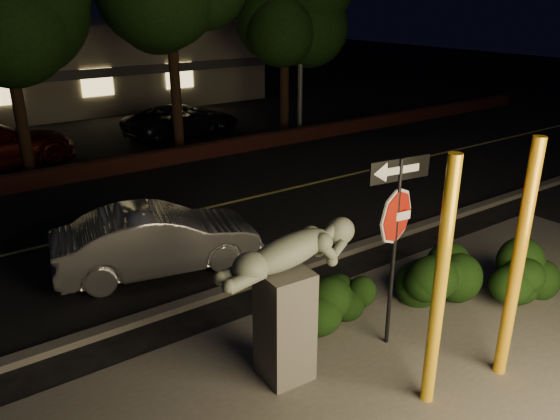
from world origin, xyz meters
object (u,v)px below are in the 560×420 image
object	(u,v)px
silver_sedan	(158,240)
parked_car_dark	(183,121)
sculpture	(287,290)
yellow_pole_left	(440,288)
yellow_pole_right	(517,264)
signpost	(397,217)

from	to	relation	value
silver_sedan	parked_car_dark	world-z (taller)	silver_sedan
parked_car_dark	sculpture	bearing A→B (deg)	153.10
yellow_pole_left	silver_sedan	bearing A→B (deg)	103.98
sculpture	parked_car_dark	world-z (taller)	sculpture
sculpture	silver_sedan	xyz separation A→B (m)	(-0.16, 4.13, -0.74)
yellow_pole_left	yellow_pole_right	world-z (taller)	yellow_pole_right
silver_sedan	parked_car_dark	distance (m)	11.40
signpost	yellow_pole_right	bearing A→B (deg)	-52.99
yellow_pole_right	signpost	bearing A→B (deg)	119.31
yellow_pole_left	silver_sedan	xyz separation A→B (m)	(-1.41, 5.66, -1.08)
signpost	parked_car_dark	xyz separation A→B (m)	(3.46, 14.45, -1.52)
yellow_pole_left	signpost	distance (m)	1.42
sculpture	parked_car_dark	size ratio (longest dim) A/B	0.50
yellow_pole_left	yellow_pole_right	bearing A→B (deg)	-9.14
signpost	silver_sedan	bearing A→B (deg)	121.20
yellow_pole_left	yellow_pole_right	size ratio (longest dim) A/B	0.98
signpost	silver_sedan	xyz separation A→B (m)	(-1.91, 4.40, -1.50)
yellow_pole_left	sculpture	distance (m)	2.00
yellow_pole_left	silver_sedan	world-z (taller)	yellow_pole_left
yellow_pole_right	signpost	distance (m)	1.73
signpost	silver_sedan	size ratio (longest dim) A/B	0.76
signpost	parked_car_dark	distance (m)	14.94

